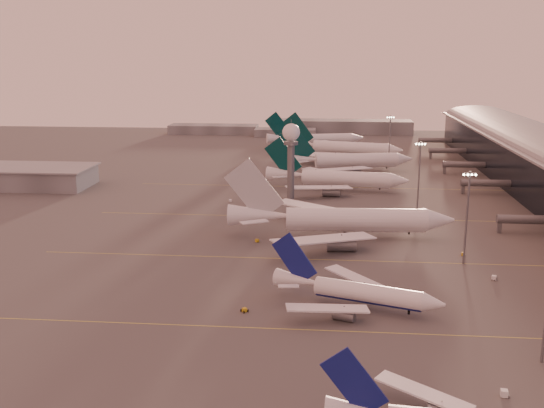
{
  "coord_description": "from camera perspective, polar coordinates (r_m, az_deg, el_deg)",
  "views": [
    {
      "loc": [
        18.55,
        -109.53,
        55.07
      ],
      "look_at": [
        1.45,
        81.85,
        8.75
      ],
      "focal_mm": 42.0,
      "sensor_mm": 36.0,
      "label": 1
    }
  ],
  "objects": [
    {
      "name": "ground",
      "position": [
        123.98,
        -4.14,
        -12.85
      ],
      "size": [
        700.0,
        700.0,
        0.0
      ],
      "primitive_type": "plane",
      "color": "#4C4A4A",
      "rests_on": "ground"
    },
    {
      "name": "taxiway_markings",
      "position": [
        174.82,
        8.63,
        -4.96
      ],
      "size": [
        180.0,
        185.25,
        0.02
      ],
      "color": "#D4C84B",
      "rests_on": "ground"
    },
    {
      "name": "radar_tower",
      "position": [
        232.44,
        1.71,
        5.11
      ],
      "size": [
        6.4,
        6.4,
        31.1
      ],
      "color": "slate",
      "rests_on": "ground"
    },
    {
      "name": "mast_b",
      "position": [
        173.51,
        17.08,
        -0.84
      ],
      "size": [
        3.6,
        0.56,
        25.0
      ],
      "color": "slate",
      "rests_on": "ground"
    },
    {
      "name": "mast_c",
      "position": [
        225.59,
        13.04,
        2.65
      ],
      "size": [
        3.6,
        0.56,
        25.0
      ],
      "color": "slate",
      "rests_on": "ground"
    },
    {
      "name": "mast_d",
      "position": [
        313.66,
        10.5,
        5.76
      ],
      "size": [
        3.6,
        0.56,
        25.0
      ],
      "color": "slate",
      "rests_on": "ground"
    },
    {
      "name": "distant_horizon",
      "position": [
        437.96,
        3.01,
        6.82
      ],
      "size": [
        165.0,
        37.5,
        9.0
      ],
      "color": "slate",
      "rests_on": "ground"
    },
    {
      "name": "narrowbody_mid",
      "position": [
        141.93,
        7.53,
        -8.04
      ],
      "size": [
        37.95,
        29.77,
        15.4
      ],
      "color": "white",
      "rests_on": "ground"
    },
    {
      "name": "widebody_white",
      "position": [
        192.7,
        6.23,
        -1.83
      ],
      "size": [
        69.0,
        55.2,
        24.26
      ],
      "color": "white",
      "rests_on": "ground"
    },
    {
      "name": "greentail_a",
      "position": [
        258.21,
        5.82,
        2.02
      ],
      "size": [
        58.36,
        46.86,
        21.25
      ],
      "color": "white",
      "rests_on": "ground"
    },
    {
      "name": "greentail_b",
      "position": [
        298.7,
        6.8,
        3.63
      ],
      "size": [
        62.69,
        50.13,
        23.03
      ],
      "color": "white",
      "rests_on": "ground"
    },
    {
      "name": "greentail_c",
      "position": [
        337.16,
        6.34,
        4.79
      ],
      "size": [
        63.45,
        50.61,
        23.5
      ],
      "color": "white",
      "rests_on": "ground"
    },
    {
      "name": "greentail_d",
      "position": [
        373.93,
        3.95,
        5.64
      ],
      "size": [
        57.6,
        45.97,
        21.3
      ],
      "color": "white",
      "rests_on": "ground"
    },
    {
      "name": "gsv_catering_a",
      "position": [
        114.07,
        20.29,
        -14.9
      ],
      "size": [
        5.95,
        3.32,
        4.64
      ],
      "color": "white",
      "rests_on": "ground"
    },
    {
      "name": "gsv_tug_mid",
      "position": [
        139.63,
        -2.48,
        -9.49
      ],
      "size": [
        3.36,
        3.4,
        0.85
      ],
      "color": "gold",
      "rests_on": "ground"
    },
    {
      "name": "gsv_truck_b",
      "position": [
        166.8,
        19.45,
        -6.09
      ],
      "size": [
        6.15,
        4.31,
        2.34
      ],
      "color": "white",
      "rests_on": "ground"
    },
    {
      "name": "gsv_truck_c",
      "position": [
        188.4,
        -1.26,
        -3.14
      ],
      "size": [
        4.37,
        4.63,
        1.9
      ],
      "color": "gold",
      "rests_on": "ground"
    },
    {
      "name": "gsv_catering_b",
      "position": [
        183.43,
        16.85,
        -3.9
      ],
      "size": [
        4.95,
        3.14,
        3.75
      ],
      "color": "gold",
      "rests_on": "ground"
    },
    {
      "name": "gsv_tug_far",
      "position": [
        218.58,
        2.51,
        -0.91
      ],
      "size": [
        3.61,
        4.13,
        1.01
      ],
      "color": "slate",
      "rests_on": "ground"
    },
    {
      "name": "gsv_truck_d",
      "position": [
        238.71,
        -3.78,
        0.46
      ],
      "size": [
        3.43,
        5.68,
        2.16
      ],
      "color": "white",
      "rests_on": "ground"
    },
    {
      "name": "gsv_tug_hangar",
      "position": [
        278.95,
        10.66,
        2.03
      ],
      "size": [
        3.58,
        2.63,
        0.92
      ],
      "color": "gold",
      "rests_on": "ground"
    }
  ]
}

